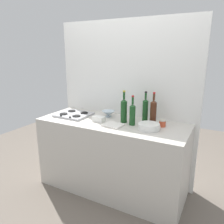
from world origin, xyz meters
name	(u,v)px	position (x,y,z in m)	size (l,w,h in m)	color
ground_plane	(112,187)	(0.00, 0.00, 0.00)	(6.00, 6.00, 0.00)	#6B6056
counter_block	(112,156)	(0.00, 0.00, 0.45)	(1.80, 0.70, 0.90)	beige
backsplash_panel	(125,103)	(0.00, 0.38, 1.05)	(1.90, 0.06, 2.10)	white
stovetop_hob	(74,114)	(-0.57, 0.00, 0.91)	(0.41, 0.38, 0.04)	#B2B2B7
plate_stack	(149,127)	(0.48, -0.06, 0.93)	(0.24, 0.24, 0.07)	white
wine_bottle_leftmost	(145,110)	(0.35, 0.18, 1.05)	(0.07, 0.07, 0.37)	#19471E
wine_bottle_mid_left	(132,114)	(0.26, 0.00, 1.03)	(0.07, 0.07, 0.34)	#19471E
wine_bottle_mid_right	(153,112)	(0.46, 0.14, 1.05)	(0.07, 0.07, 0.37)	#472314
wine_bottle_rightmost	(124,110)	(0.13, 0.04, 1.05)	(0.07, 0.07, 0.38)	#19471E
mixing_bowl	(108,114)	(-0.14, 0.16, 0.94)	(0.16, 0.16, 0.08)	silver
butter_dish	(99,119)	(-0.14, -0.07, 0.93)	(0.14, 0.09, 0.06)	white
condiment_jar_front	(162,123)	(0.58, 0.11, 0.94)	(0.08, 0.08, 0.08)	#C64C2D
cutting_board	(113,125)	(0.08, -0.13, 0.91)	(0.21, 0.19, 0.02)	silver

